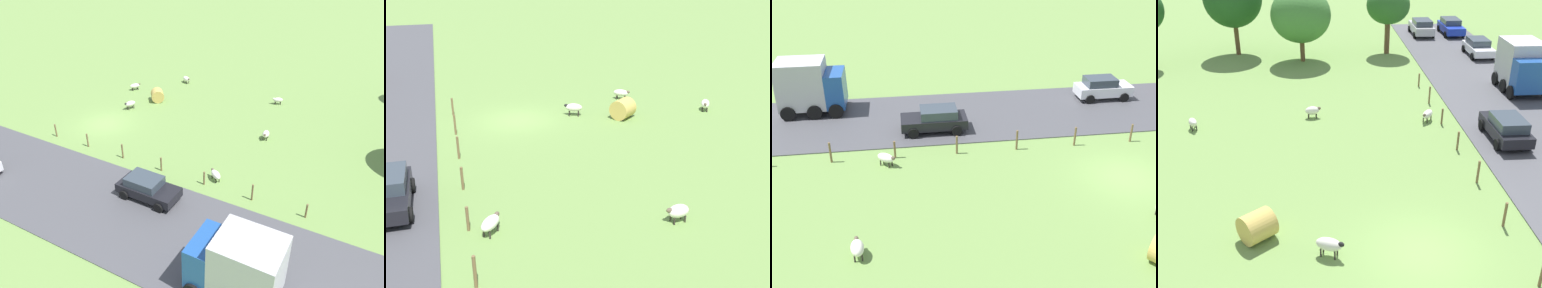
# 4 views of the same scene
# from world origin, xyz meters

# --- Properties ---
(ground_plane) EXTENTS (160.00, 160.00, 0.00)m
(ground_plane) POSITION_xyz_m (0.00, 0.00, 0.00)
(ground_plane) COLOR #6B8E47
(sheep_0) EXTENTS (0.80, 1.05, 0.70)m
(sheep_0) POSITION_xyz_m (-11.51, 12.19, 0.47)
(sheep_0) COLOR silver
(sheep_0) RESTS_ON ground_plane
(sheep_3) EXTENTS (1.02, 1.12, 0.73)m
(sheep_3) POSITION_xyz_m (2.98, 12.38, 0.49)
(sheep_3) COLOR white
(sheep_3) RESTS_ON ground_plane
(sheep_4) EXTENTS (1.20, 0.86, 0.81)m
(sheep_4) POSITION_xyz_m (-3.60, 0.09, 0.55)
(sheep_4) COLOR silver
(sheep_4) RESTS_ON ground_plane
(sheep_5) EXTENTS (1.04, 0.63, 0.76)m
(sheep_5) POSITION_xyz_m (-4.26, 13.49, 0.49)
(sheep_5) COLOR silver
(sheep_5) RESTS_ON ground_plane
(hay_bale_0) EXTENTS (1.76, 1.75, 1.24)m
(hay_bale_0) POSITION_xyz_m (-6.45, 1.34, 0.62)
(hay_bale_0) COLOR tan
(hay_bale_0) RESTS_ON ground_plane
(tree_1) EXTENTS (3.91, 3.91, 6.04)m
(tree_1) POSITION_xyz_m (2.66, 28.16, 4.34)
(tree_1) COLOR brown
(tree_1) RESTS_ON ground_plane
(tree_3) EXTENTS (5.16, 5.16, 6.37)m
(tree_3) POSITION_xyz_m (-5.14, 26.16, 4.02)
(tree_3) COLOR brown
(tree_3) RESTS_ON ground_plane
(fence_post_0) EXTENTS (0.12, 0.12, 1.14)m
(fence_post_0) POSITION_xyz_m (3.79, -2.05, 0.57)
(fence_post_0) COLOR brown
(fence_post_0) RESTS_ON ground_plane
(fence_post_1) EXTENTS (0.12, 0.12, 1.18)m
(fence_post_1) POSITION_xyz_m (3.79, 1.44, 0.59)
(fence_post_1) COLOR brown
(fence_post_1) RESTS_ON ground_plane
(fence_post_2) EXTENTS (0.12, 0.12, 1.21)m
(fence_post_2) POSITION_xyz_m (3.79, 4.93, 0.60)
(fence_post_2) COLOR brown
(fence_post_2) RESTS_ON ground_plane
(fence_post_3) EXTENTS (0.12, 0.12, 1.10)m
(fence_post_3) POSITION_xyz_m (3.79, 8.42, 0.55)
(fence_post_3) COLOR brown
(fence_post_3) RESTS_ON ground_plane
(fence_post_4) EXTENTS (0.12, 0.12, 1.03)m
(fence_post_4) POSITION_xyz_m (3.79, 11.91, 0.52)
(fence_post_4) COLOR brown
(fence_post_4) RESTS_ON ground_plane
(fence_post_5) EXTENTS (0.12, 0.12, 1.21)m
(fence_post_5) POSITION_xyz_m (3.79, 15.40, 0.60)
(fence_post_5) COLOR brown
(fence_post_5) RESTS_ON ground_plane
(fence_post_6) EXTENTS (0.12, 0.12, 1.01)m
(fence_post_6) POSITION_xyz_m (3.79, 18.89, 0.50)
(fence_post_6) COLOR brown
(fence_post_6) RESTS_ON ground_plane
(truck_0) EXTENTS (2.85, 4.26, 3.60)m
(truck_0) POSITION_xyz_m (10.94, 17.31, 1.93)
(truck_0) COLOR #1E4C99
(truck_0) RESTS_ON road_strip
(car_0) EXTENTS (2.11, 4.12, 1.51)m
(car_0) POSITION_xyz_m (10.87, 26.61, 0.85)
(car_0) COLOR silver
(car_0) RESTS_ON road_strip
(car_2) EXTENTS (2.20, 4.47, 1.67)m
(car_2) POSITION_xyz_m (7.33, 34.72, 0.93)
(car_2) COLOR #B7B7BC
(car_2) RESTS_ON road_strip
(car_3) EXTENTS (2.14, 4.58, 1.61)m
(car_3) POSITION_xyz_m (10.57, 34.88, 0.90)
(car_3) COLOR #1933B2
(car_3) RESTS_ON road_strip
(car_4) EXTENTS (2.04, 4.06, 1.49)m
(car_4) POSITION_xyz_m (6.86, 9.37, 0.84)
(car_4) COLOR black
(car_4) RESTS_ON road_strip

